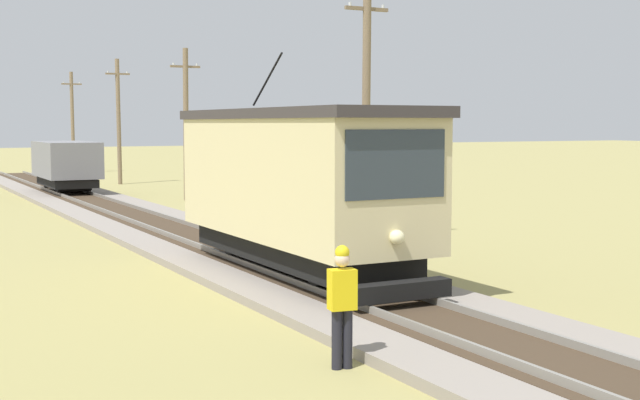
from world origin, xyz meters
The scene contains 7 objects.
red_tram centered at (0.00, 16.63, 2.19)m, with size 2.60×8.54×4.79m.
freight_car centered at (0.00, 41.85, 1.56)m, with size 2.40×5.20×2.31m.
utility_pole_mid centered at (4.39, 21.06, 3.94)m, with size 1.40×0.32×7.69m.
utility_pole_far centered at (4.39, 37.01, 3.54)m, with size 1.40×0.36×6.89m.
utility_pole_distant centered at (4.39, 48.87, 3.70)m, with size 1.40×0.41×7.21m.
utility_pole_horizon centered at (4.39, 61.52, 3.66)m, with size 1.40×0.38×7.13m.
track_worker centered at (-2.50, 10.15, 0.98)m, with size 0.41×0.30×1.78m.
Camera 1 is at (-8.36, -0.31, 3.50)m, focal length 48.06 mm.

